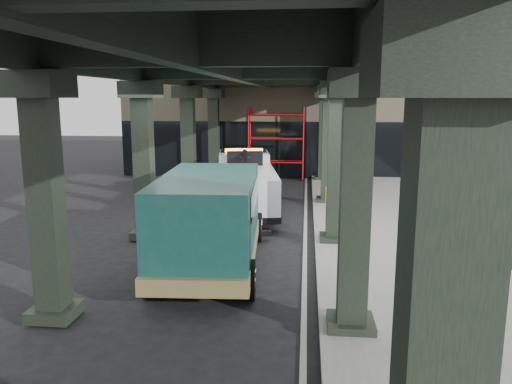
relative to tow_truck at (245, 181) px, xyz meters
The scene contains 8 objects.
ground 6.60m from the tow_truck, 83.40° to the right, with size 90.00×90.00×0.00m, color black.
sidewalk 6.97m from the tow_truck, 40.26° to the right, with size 5.00×40.00×0.15m, color gray.
lane_stripe 5.21m from the tow_truck, 61.17° to the right, with size 0.12×38.00×0.01m, color silver.
viaduct 6.16m from the tow_truck, 85.56° to the right, with size 7.40×32.00×6.40m.
building 14.11m from the tow_truck, 78.55° to the left, with size 22.00×10.00×8.00m, color #C6B793.
scaffolding 8.28m from the tow_truck, 84.81° to the left, with size 3.08×0.88×4.00m.
tow_truck is the anchor object (origin of this frame).
towed_van 7.03m from the tow_truck, 90.38° to the right, with size 2.87×6.48×2.57m.
Camera 1 is at (1.69, -13.14, 4.50)m, focal length 35.00 mm.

